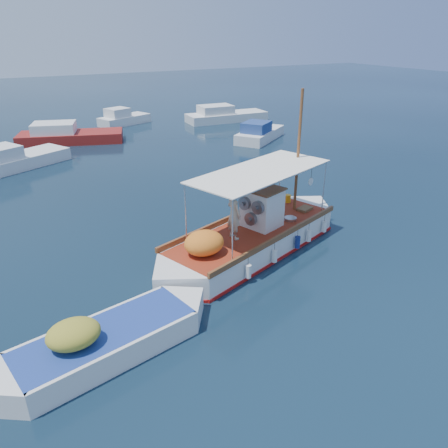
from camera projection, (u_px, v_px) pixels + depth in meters
name	position (u px, v px, depth m)	size (l,w,h in m)	color
ground	(255.00, 253.00, 17.86)	(160.00, 160.00, 0.00)	black
fishing_caique	(252.00, 238.00, 17.79)	(9.91, 5.24, 6.40)	white
dinghy	(105.00, 344.00, 12.16)	(6.72, 2.93, 1.68)	white
bg_boat_nw	(9.00, 162.00, 28.19)	(7.59, 5.46, 1.80)	silver
bg_boat_n	(68.00, 136.00, 34.98)	(8.50, 5.11, 1.80)	maroon
bg_boat_ne	(259.00, 134.00, 35.65)	(5.81, 5.00, 1.80)	silver
bg_boat_e	(224.00, 116.00, 42.97)	(8.08, 3.10, 1.80)	silver
bg_boat_far_n	(123.00, 119.00, 41.49)	(5.26, 3.61, 1.80)	silver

